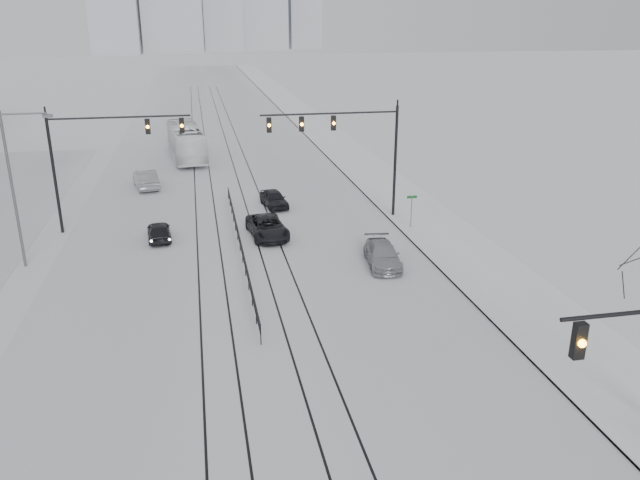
{
  "coord_description": "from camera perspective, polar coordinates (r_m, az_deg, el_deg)",
  "views": [
    {
      "loc": [
        -2.23,
        -6.51,
        13.72
      ],
      "look_at": [
        3.53,
        22.3,
        3.2
      ],
      "focal_mm": 35.0,
      "sensor_mm": 36.0,
      "label": 1
    }
  ],
  "objects": [
    {
      "name": "sedan_nb_far",
      "position": [
        47.81,
        -4.23,
        3.77
      ],
      "size": [
        2.13,
        3.98,
        1.29
      ],
      "primitive_type": "imported",
      "rotation": [
        0.0,
        0.0,
        0.17
      ],
      "color": "black",
      "rests_on": "ground"
    },
    {
      "name": "road",
      "position": [
        67.94,
        -9.28,
        7.8
      ],
      "size": [
        22.0,
        260.0,
        0.02
      ],
      "primitive_type": "cube",
      "color": "silver",
      "rests_on": "ground"
    },
    {
      "name": "traffic_mast_ne",
      "position": [
        43.51,
        2.73,
        9.14
      ],
      "size": [
        9.6,
        0.37,
        8.0
      ],
      "color": "black",
      "rests_on": "ground"
    },
    {
      "name": "traffic_mast_nw",
      "position": [
        43.73,
        -19.56,
        7.84
      ],
      "size": [
        9.1,
        0.37,
        8.0
      ],
      "color": "black",
      "rests_on": "ground"
    },
    {
      "name": "street_sign",
      "position": [
        42.74,
        8.37,
        3.02
      ],
      "size": [
        0.7,
        0.06,
        2.4
      ],
      "color": "#595B60",
      "rests_on": "ground"
    },
    {
      "name": "median_fence",
      "position": [
        38.88,
        -7.34,
        -0.31
      ],
      "size": [
        0.06,
        24.0,
        1.0
      ],
      "color": "black",
      "rests_on": "ground"
    },
    {
      "name": "sedan_nb_right",
      "position": [
        36.53,
        5.74,
        -1.38
      ],
      "size": [
        2.29,
        4.6,
        1.28
      ],
      "primitive_type": "imported",
      "rotation": [
        0.0,
        0.0,
        -0.11
      ],
      "color": "#9C9DA3",
      "rests_on": "ground"
    },
    {
      "name": "sidewalk_east",
      "position": [
        69.69,
        1.98,
        8.4
      ],
      "size": [
        5.0,
        260.0,
        0.16
      ],
      "primitive_type": "cube",
      "color": "white",
      "rests_on": "ground"
    },
    {
      "name": "curb",
      "position": [
        69.18,
        -0.01,
        8.31
      ],
      "size": [
        0.1,
        260.0,
        0.12
      ],
      "primitive_type": "cube",
      "color": "gray",
      "rests_on": "ground"
    },
    {
      "name": "sedan_sb_outer",
      "position": [
        55.08,
        -15.65,
        5.37
      ],
      "size": [
        2.57,
        4.96,
        1.56
      ],
      "primitive_type": "imported",
      "rotation": [
        0.0,
        0.0,
        3.35
      ],
      "color": "gray",
      "rests_on": "ground"
    },
    {
      "name": "sedan_sb_inner",
      "position": [
        41.84,
        -14.51,
        0.79
      ],
      "size": [
        1.75,
        3.71,
        1.23
      ],
      "primitive_type": "imported",
      "rotation": [
        0.0,
        0.0,
        3.23
      ],
      "color": "black",
      "rests_on": "ground"
    },
    {
      "name": "street_light_west",
      "position": [
        38.79,
        -25.99,
        5.02
      ],
      "size": [
        2.73,
        0.25,
        9.0
      ],
      "color": "#595B60",
      "rests_on": "ground"
    },
    {
      "name": "box_truck",
      "position": [
        65.78,
        -12.14,
        8.74
      ],
      "size": [
        4.12,
        12.53,
        3.43
      ],
      "primitive_type": "imported",
      "rotation": [
        0.0,
        0.0,
        3.24
      ],
      "color": "white",
      "rests_on": "ground"
    },
    {
      "name": "sedan_nb_front",
      "position": [
        41.21,
        -4.83,
        1.17
      ],
      "size": [
        2.69,
        5.04,
        1.35
      ],
      "primitive_type": "imported",
      "rotation": [
        0.0,
        0.0,
        0.1
      ],
      "color": "black",
      "rests_on": "ground"
    },
    {
      "name": "tram_rails",
      "position": [
        48.53,
        -8.22,
        3.1
      ],
      "size": [
        5.3,
        180.0,
        0.01
      ],
      "color": "black",
      "rests_on": "ground"
    }
  ]
}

